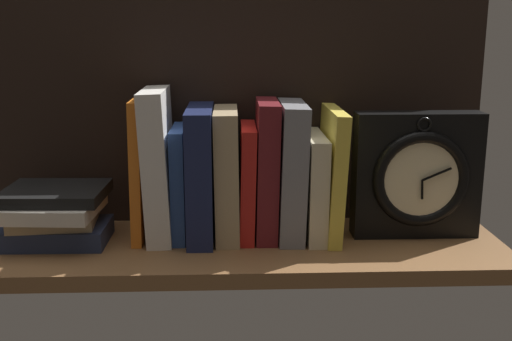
# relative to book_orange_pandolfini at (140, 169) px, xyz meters

# --- Properties ---
(ground_plane) EXTENTS (0.86, 0.27, 0.03)m
(ground_plane) POSITION_rel_book_orange_pandolfini_xyz_m (0.17, -0.04, -0.13)
(ground_plane) COLOR brown
(back_panel) EXTENTS (0.86, 0.01, 0.41)m
(back_panel) POSITION_rel_book_orange_pandolfini_xyz_m (0.17, 0.09, 0.09)
(back_panel) COLOR black
(back_panel) RESTS_ON ground_plane
(book_orange_pandolfini) EXTENTS (0.02, 0.12, 0.23)m
(book_orange_pandolfini) POSITION_rel_book_orange_pandolfini_xyz_m (0.00, 0.00, 0.00)
(book_orange_pandolfini) COLOR orange
(book_orange_pandolfini) RESTS_ON ground_plane
(book_white_catcher) EXTENTS (0.05, 0.15, 0.25)m
(book_white_catcher) POSITION_rel_book_orange_pandolfini_xyz_m (0.03, 0.00, 0.01)
(book_white_catcher) COLOR silver
(book_white_catcher) RESTS_ON ground_plane
(book_blue_modern) EXTENTS (0.02, 0.12, 0.19)m
(book_blue_modern) POSITION_rel_book_orange_pandolfini_xyz_m (0.07, 0.00, -0.02)
(book_blue_modern) COLOR #2D4C8E
(book_blue_modern) RESTS_ON ground_plane
(book_navy_bierce) EXTENTS (0.04, 0.17, 0.22)m
(book_navy_bierce) POSITION_rel_book_orange_pandolfini_xyz_m (0.10, 0.00, -0.01)
(book_navy_bierce) COLOR #192147
(book_navy_bierce) RESTS_ON ground_plane
(book_tan_shortstories) EXTENTS (0.04, 0.14, 0.22)m
(book_tan_shortstories) POSITION_rel_book_orange_pandolfini_xyz_m (0.14, 0.00, -0.01)
(book_tan_shortstories) COLOR tan
(book_tan_shortstories) RESTS_ON ground_plane
(book_red_requiem) EXTENTS (0.03, 0.13, 0.19)m
(book_red_requiem) POSITION_rel_book_orange_pandolfini_xyz_m (0.18, 0.00, -0.02)
(book_red_requiem) COLOR red
(book_red_requiem) RESTS_ON ground_plane
(book_maroon_dawkins) EXTENTS (0.04, 0.13, 0.23)m
(book_maroon_dawkins) POSITION_rel_book_orange_pandolfini_xyz_m (0.21, 0.00, -0.00)
(book_maroon_dawkins) COLOR maroon
(book_maroon_dawkins) RESTS_ON ground_plane
(book_gray_chess) EXTENTS (0.05, 0.15, 0.23)m
(book_gray_chess) POSITION_rel_book_orange_pandolfini_xyz_m (0.25, 0.00, -0.00)
(book_gray_chess) COLOR gray
(book_gray_chess) RESTS_ON ground_plane
(book_cream_twain) EXTENTS (0.03, 0.16, 0.17)m
(book_cream_twain) POSITION_rel_book_orange_pandolfini_xyz_m (0.29, 0.00, -0.03)
(book_cream_twain) COLOR beige
(book_cream_twain) RESTS_ON ground_plane
(book_yellow_seinlanguage) EXTENTS (0.03, 0.17, 0.22)m
(book_yellow_seinlanguage) POSITION_rel_book_orange_pandolfini_xyz_m (0.32, 0.00, -0.01)
(book_yellow_seinlanguage) COLOR gold
(book_yellow_seinlanguage) RESTS_ON ground_plane
(framed_clock) EXTENTS (0.21, 0.06, 0.21)m
(framed_clock) POSITION_rel_book_orange_pandolfini_xyz_m (0.46, -0.02, -0.01)
(framed_clock) COLOR black
(framed_clock) RESTS_ON ground_plane
(book_stack_side) EXTENTS (0.18, 0.15, 0.09)m
(book_stack_side) POSITION_rel_book_orange_pandolfini_xyz_m (-0.14, -0.03, -0.07)
(book_stack_side) COLOR #232D4C
(book_stack_side) RESTS_ON ground_plane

